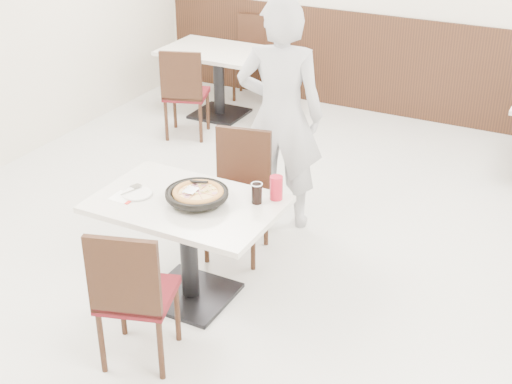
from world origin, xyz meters
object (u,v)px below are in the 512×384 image
at_px(pizza_pan, 197,197).
at_px(bg_chair_left_near, 186,92).
at_px(main_table, 189,251).
at_px(bg_chair_left_far, 252,58).
at_px(diner_person, 280,116).
at_px(chair_near, 137,291).
at_px(pizza, 198,195).
at_px(cola_glass, 257,194).
at_px(chair_far, 236,198).
at_px(red_cup, 276,188).
at_px(bg_table_left, 219,83).
at_px(side_plate, 137,194).

xyz_separation_m(pizza_pan, bg_chair_left_near, (-1.65, 2.45, -0.32)).
height_order(main_table, bg_chair_left_far, bg_chair_left_far).
bearing_deg(diner_person, main_table, 68.77).
height_order(chair_near, pizza, chair_near).
bearing_deg(main_table, cola_glass, 25.30).
distance_m(chair_far, diner_person, 0.75).
relative_size(red_cup, bg_chair_left_near, 0.17).
height_order(chair_far, pizza_pan, chair_far).
bearing_deg(chair_far, red_cup, 133.46).
bearing_deg(bg_table_left, pizza, -62.02).
relative_size(pizza_pan, cola_glass, 2.81).
bearing_deg(chair_far, main_table, 77.73).
relative_size(main_table, chair_near, 1.26).
distance_m(red_cup, bg_table_left, 3.52).
bearing_deg(pizza_pan, cola_glass, 28.13).
relative_size(chair_far, red_cup, 5.94).
bearing_deg(cola_glass, chair_near, -112.61).
xyz_separation_m(diner_person, bg_chair_left_near, (-1.65, 1.22, -0.45)).
relative_size(chair_far, pizza, 3.37).
bearing_deg(bg_chair_left_far, diner_person, 106.33).
relative_size(side_plate, cola_glass, 1.50).
bearing_deg(red_cup, main_table, -148.86).
height_order(main_table, pizza_pan, pizza_pan).
height_order(chair_near, pizza_pan, chair_near).
bearing_deg(cola_glass, bg_table_left, 124.09).
height_order(pizza, cola_glass, cola_glass).
bearing_deg(cola_glass, side_plate, -160.34).
xyz_separation_m(main_table, side_plate, (-0.34, -0.07, 0.38)).
bearing_deg(bg_table_left, main_table, -63.35).
xyz_separation_m(side_plate, bg_table_left, (-1.23, 3.19, -0.38)).
bearing_deg(red_cup, bg_chair_left_near, 133.81).
distance_m(bg_table_left, bg_chair_left_far, 0.71).
distance_m(main_table, side_plate, 0.52).
relative_size(main_table, bg_chair_left_near, 1.26).
bearing_deg(pizza, red_cup, 34.21).
bearing_deg(pizza_pan, red_cup, 34.08).
distance_m(side_plate, red_cup, 0.92).
xyz_separation_m(main_table, pizza, (0.08, 0.02, 0.44)).
bearing_deg(bg_chair_left_near, cola_glass, -67.96).
xyz_separation_m(chair_near, red_cup, (0.44, 0.96, 0.35)).
bearing_deg(bg_table_left, pizza_pan, -62.16).
height_order(red_cup, bg_chair_left_far, bg_chair_left_far).
xyz_separation_m(pizza, red_cup, (0.42, 0.28, 0.02)).
bearing_deg(side_plate, bg_chair_left_far, 106.88).
bearing_deg(pizza_pan, main_table, -169.25).
relative_size(diner_person, bg_chair_left_near, 1.94).
bearing_deg(main_table, bg_table_left, 116.65).
bearing_deg(bg_chair_left_far, pizza, 97.39).
relative_size(pizza, bg_chair_left_near, 0.30).
bearing_deg(diner_person, bg_table_left, -66.55).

